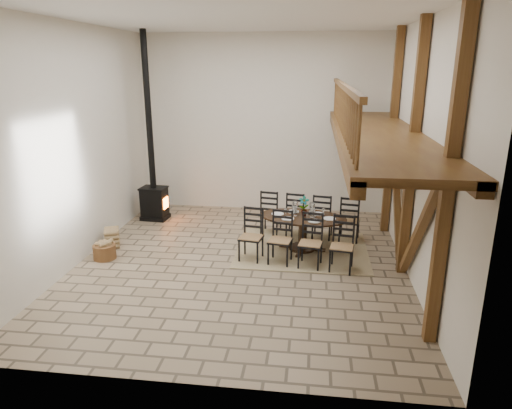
# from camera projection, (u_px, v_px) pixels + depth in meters

# --- Properties ---
(ground) EXTENTS (8.00, 8.00, 0.00)m
(ground) POSITION_uv_depth(u_px,v_px,m) (241.00, 263.00, 9.95)
(ground) COLOR #9B8467
(ground) RESTS_ON ground
(room_shell) EXTENTS (7.02, 8.02, 5.01)m
(room_shell) POSITION_uv_depth(u_px,v_px,m) (300.00, 125.00, 8.92)
(room_shell) COLOR silver
(room_shell) RESTS_ON ground
(rug) EXTENTS (3.00, 2.50, 0.02)m
(rug) POSITION_uv_depth(u_px,v_px,m) (302.00, 249.00, 10.65)
(rug) COLOR tan
(rug) RESTS_ON ground
(dining_table) EXTENTS (2.77, 2.57, 1.28)m
(dining_table) POSITION_uv_depth(u_px,v_px,m) (303.00, 233.00, 10.54)
(dining_table) COLOR black
(dining_table) RESTS_ON ground
(wood_stove) EXTENTS (0.75, 0.60, 5.00)m
(wood_stove) POSITION_uv_depth(u_px,v_px,m) (153.00, 180.00, 12.46)
(wood_stove) COLOR black
(wood_stove) RESTS_ON ground
(log_basket) EXTENTS (0.49, 0.49, 0.41)m
(log_basket) POSITION_uv_depth(u_px,v_px,m) (104.00, 251.00, 10.12)
(log_basket) COLOR brown
(log_basket) RESTS_ON ground
(log_stack) EXTENTS (0.47, 0.54, 0.45)m
(log_stack) POSITION_uv_depth(u_px,v_px,m) (112.00, 238.00, 10.78)
(log_stack) COLOR tan
(log_stack) RESTS_ON ground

